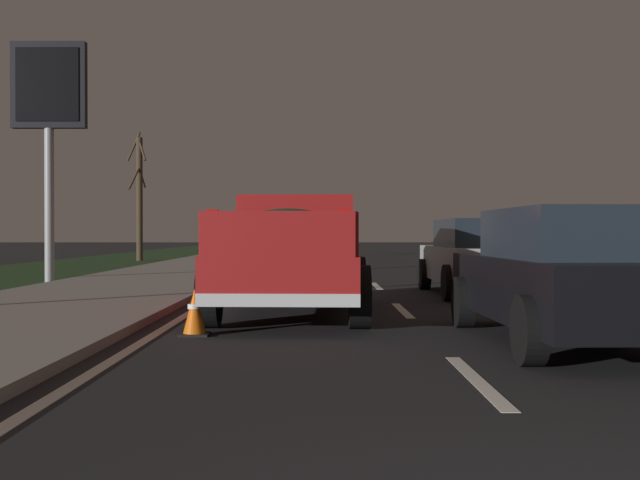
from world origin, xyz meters
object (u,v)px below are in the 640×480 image
(bare_tree_far, at_px, (139,195))
(traffic_cone_near, at_px, (195,313))
(sedan_black, at_px, (571,275))
(gas_price_sign, at_px, (49,104))
(pickup_truck, at_px, (294,251))
(sedan_silver, at_px, (480,256))

(bare_tree_far, height_order, traffic_cone_near, bare_tree_far)
(sedan_black, relative_size, gas_price_sign, 0.72)
(pickup_truck, xyz_separation_m, sedan_black, (-3.30, -3.26, -0.20))
(pickup_truck, xyz_separation_m, traffic_cone_near, (-2.58, 1.14, -0.70))
(sedan_black, bearing_deg, sedan_silver, -3.41)
(pickup_truck, distance_m, gas_price_sign, 10.66)
(sedan_black, height_order, bare_tree_far, bare_tree_far)
(gas_price_sign, bearing_deg, traffic_cone_near, -152.28)
(sedan_silver, xyz_separation_m, gas_price_sign, (4.00, 10.19, 3.78))
(sedan_black, relative_size, traffic_cone_near, 7.66)
(bare_tree_far, bearing_deg, sedan_silver, -149.02)
(pickup_truck, xyz_separation_m, bare_tree_far, (22.61, 7.71, 1.97))
(gas_price_sign, height_order, bare_tree_far, gas_price_sign)
(pickup_truck, height_order, sedan_black, pickup_truck)
(gas_price_sign, xyz_separation_m, traffic_cone_near, (-10.22, -5.37, -4.28))
(pickup_truck, height_order, traffic_cone_near, pickup_truck)
(pickup_truck, relative_size, sedan_black, 1.24)
(sedan_silver, distance_m, traffic_cone_near, 7.88)
(gas_price_sign, relative_size, traffic_cone_near, 10.57)
(sedan_black, distance_m, traffic_cone_near, 4.49)
(sedan_black, xyz_separation_m, gas_price_sign, (10.95, 9.77, 3.78))
(pickup_truck, distance_m, sedan_black, 4.64)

